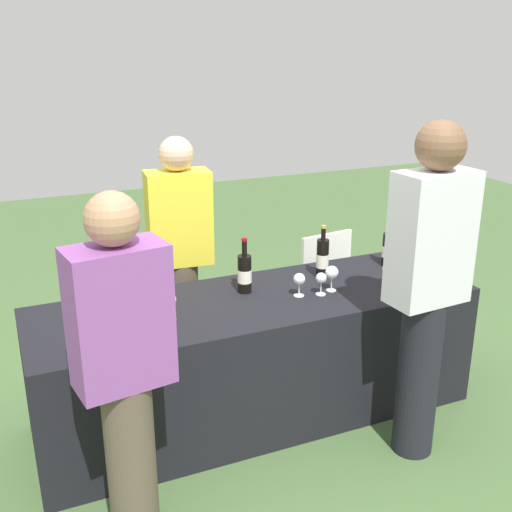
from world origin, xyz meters
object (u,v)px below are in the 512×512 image
(wine_bottle_3, at_px, (388,249))
(wine_glass_5, at_px, (388,270))
(wine_glass_1, at_px, (170,301))
(wine_glass_3, at_px, (321,279))
(server_pouring, at_px, (180,252))
(guest_1, at_px, (427,283))
(wine_bottle_2, at_px, (322,258))
(wine_glass_0, at_px, (113,312))
(wine_glass_4, at_px, (332,273))
(menu_board, at_px, (325,281))
(wine_bottle_1, at_px, (245,273))
(guest_0, at_px, (124,367))
(wine_bottle_0, at_px, (151,289))
(wine_glass_2, at_px, (299,280))

(wine_bottle_3, distance_m, wine_glass_5, 0.35)
(wine_glass_1, height_order, wine_glass_3, wine_glass_1)
(server_pouring, relative_size, guest_1, 0.89)
(wine_bottle_2, relative_size, wine_glass_1, 2.26)
(wine_glass_5, height_order, server_pouring, server_pouring)
(wine_glass_0, distance_m, wine_glass_4, 1.24)
(wine_glass_1, distance_m, menu_board, 1.81)
(wine_glass_3, bearing_deg, wine_bottle_2, 59.51)
(wine_bottle_1, distance_m, wine_glass_4, 0.50)
(wine_bottle_1, distance_m, wine_glass_0, 0.80)
(wine_glass_1, bearing_deg, server_pouring, 69.19)
(guest_0, bearing_deg, guest_1, -7.40)
(guest_0, bearing_deg, wine_glass_3, 16.89)
(wine_glass_5, distance_m, server_pouring, 1.27)
(wine_bottle_1, height_order, wine_bottle_3, wine_bottle_1)
(wine_bottle_2, relative_size, wine_glass_4, 2.18)
(wine_bottle_2, distance_m, wine_bottle_3, 0.48)
(wine_bottle_3, xyz_separation_m, wine_glass_4, (-0.54, -0.23, -0.00))
(wine_bottle_0, height_order, wine_glass_3, wine_bottle_0)
(wine_glass_4, xyz_separation_m, guest_0, (-1.32, -0.62, 0.01))
(wine_bottle_1, xyz_separation_m, wine_bottle_2, (0.52, 0.03, 0.01))
(wine_bottle_2, xyz_separation_m, server_pouring, (-0.74, 0.49, -0.01))
(wine_bottle_0, distance_m, wine_glass_2, 0.82)
(wine_bottle_2, xyz_separation_m, guest_0, (-1.37, -0.82, -0.00))
(wine_bottle_1, relative_size, wine_glass_3, 2.45)
(wine_glass_0, distance_m, guest_0, 0.62)
(wine_glass_1, bearing_deg, wine_glass_4, 0.71)
(wine_bottle_3, xyz_separation_m, wine_glass_3, (-0.62, -0.25, -0.02))
(server_pouring, bearing_deg, wine_glass_3, 134.94)
(wine_glass_2, bearing_deg, server_pouring, 124.43)
(wine_bottle_0, height_order, wine_glass_0, wine_bottle_0)
(wine_bottle_2, relative_size, wine_bottle_3, 1.08)
(wine_bottle_2, bearing_deg, wine_glass_0, -171.01)
(wine_bottle_1, xyz_separation_m, wine_glass_2, (0.26, -0.18, -0.02))
(wine_bottle_0, height_order, wine_bottle_1, wine_bottle_1)
(wine_bottle_2, distance_m, server_pouring, 0.89)
(server_pouring, bearing_deg, wine_glass_0, 56.77)
(guest_1, bearing_deg, wine_glass_2, 120.03)
(wine_bottle_0, relative_size, guest_1, 0.18)
(wine_glass_1, distance_m, wine_glass_5, 1.29)
(wine_glass_3, xyz_separation_m, server_pouring, (-0.60, 0.73, 0.02))
(wine_bottle_0, distance_m, wine_glass_0, 0.29)
(wine_bottle_3, distance_m, wine_glass_4, 0.58)
(wine_glass_0, distance_m, guest_1, 1.56)
(wine_glass_4, relative_size, guest_1, 0.09)
(wine_bottle_3, xyz_separation_m, wine_glass_0, (-1.78, -0.22, -0.02))
(wine_bottle_0, bearing_deg, wine_glass_5, -9.29)
(wine_glass_0, xyz_separation_m, wine_glass_2, (1.04, 0.00, 0.01))
(wine_glass_4, distance_m, guest_0, 1.45)
(wine_bottle_1, distance_m, wine_bottle_3, 1.00)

